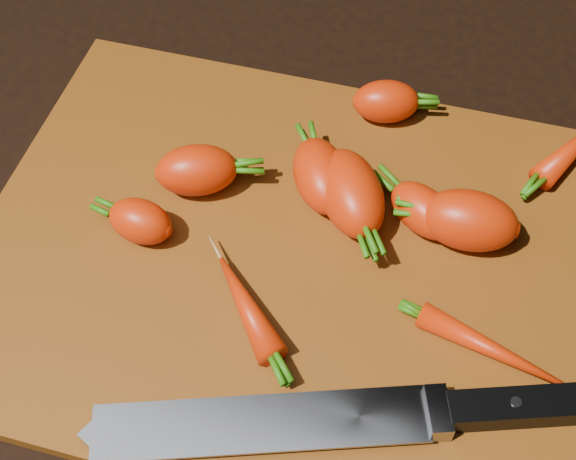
# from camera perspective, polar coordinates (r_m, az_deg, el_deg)

# --- Properties ---
(ground) EXTENTS (2.00, 2.00, 0.01)m
(ground) POSITION_cam_1_polar(r_m,az_deg,el_deg) (0.66, -0.23, -2.46)
(ground) COLOR black
(cutting_board) EXTENTS (0.50, 0.40, 0.01)m
(cutting_board) POSITION_cam_1_polar(r_m,az_deg,el_deg) (0.65, -0.23, -1.93)
(cutting_board) COLOR brown
(cutting_board) RESTS_ON ground
(carrot_0) EXTENTS (0.08, 0.07, 0.04)m
(carrot_0) POSITION_cam_1_polar(r_m,az_deg,el_deg) (0.67, -6.51, 4.24)
(carrot_0) COLOR #F0320B
(carrot_0) RESTS_ON cutting_board
(carrot_1) EXTENTS (0.06, 0.04, 0.04)m
(carrot_1) POSITION_cam_1_polar(r_m,az_deg,el_deg) (0.65, -10.46, 0.62)
(carrot_1) COLOR #F0320B
(carrot_1) RESTS_ON cutting_board
(carrot_2) EXTENTS (0.09, 0.10, 0.05)m
(carrot_2) POSITION_cam_1_polar(r_m,az_deg,el_deg) (0.65, 4.49, 2.64)
(carrot_2) COLOR #F0320B
(carrot_2) RESTS_ON cutting_board
(carrot_3) EXTENTS (0.08, 0.09, 0.05)m
(carrot_3) POSITION_cam_1_polar(r_m,az_deg,el_deg) (0.67, 2.37, 3.88)
(carrot_3) COLOR #F0320B
(carrot_3) RESTS_ON cutting_board
(carrot_4) EXTENTS (0.08, 0.05, 0.05)m
(carrot_4) POSITION_cam_1_polar(r_m,az_deg,el_deg) (0.65, 12.73, 0.67)
(carrot_4) COLOR #F0320B
(carrot_4) RESTS_ON cutting_board
(carrot_5) EXTENTS (0.07, 0.05, 0.04)m
(carrot_5) POSITION_cam_1_polar(r_m,az_deg,el_deg) (0.73, 6.99, 9.06)
(carrot_5) COLOR #F0320B
(carrot_5) RESTS_ON cutting_board
(carrot_6) EXTENTS (0.07, 0.07, 0.04)m
(carrot_6) POSITION_cam_1_polar(r_m,az_deg,el_deg) (0.66, 9.61, 1.38)
(carrot_6) COLOR #F0320B
(carrot_6) RESTS_ON cutting_board
(carrot_8) EXTENTS (0.12, 0.05, 0.02)m
(carrot_8) POSITION_cam_1_polar(r_m,az_deg,el_deg) (0.61, 14.40, -8.26)
(carrot_8) COLOR #F0320B
(carrot_8) RESTS_ON cutting_board
(carrot_9) EXTENTS (0.08, 0.09, 0.02)m
(carrot_9) POSITION_cam_1_polar(r_m,az_deg,el_deg) (0.61, -2.99, -5.39)
(carrot_9) COLOR #F0320B
(carrot_9) RESTS_ON cutting_board
(knife) EXTENTS (0.37, 0.15, 0.02)m
(knife) POSITION_cam_1_polar(r_m,az_deg,el_deg) (0.57, 0.43, -13.46)
(knife) COLOR gray
(knife) RESTS_ON cutting_board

